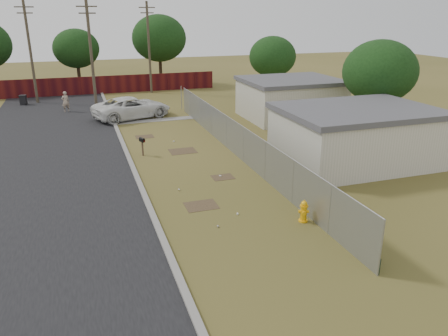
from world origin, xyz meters
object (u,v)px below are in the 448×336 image
object	(u,v)px
fire_hydrant	(304,212)
pickup_truck	(132,107)
mailbox	(142,141)
pedestrian	(65,102)
trash_bin	(23,100)

from	to	relation	value
fire_hydrant	pickup_truck	size ratio (longest dim) A/B	0.15
fire_hydrant	mailbox	xyz separation A→B (m)	(-4.83, 10.71, 0.43)
fire_hydrant	pickup_truck	xyz separation A→B (m)	(-4.12, 20.64, 0.41)
fire_hydrant	pedestrian	bearing A→B (deg)	110.20
fire_hydrant	mailbox	distance (m)	11.75
fire_hydrant	pickup_truck	distance (m)	21.05
pedestrian	trash_bin	xyz separation A→B (m)	(-3.70, 4.31, -0.41)
pickup_truck	pedestrian	bearing A→B (deg)	32.15
pickup_truck	pedestrian	xyz separation A→B (m)	(-5.01, 4.18, 0.01)
pedestrian	trash_bin	bearing A→B (deg)	-65.85
trash_bin	pickup_truck	bearing A→B (deg)	-44.23
pickup_truck	pedestrian	distance (m)	6.53
mailbox	trash_bin	distance (m)	20.09
mailbox	trash_bin	size ratio (longest dim) A/B	1.23
mailbox	pickup_truck	bearing A→B (deg)	85.92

